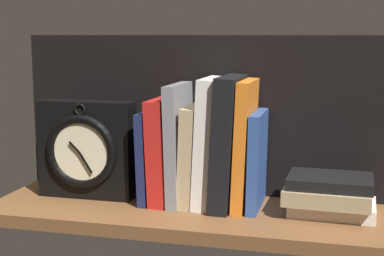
{
  "coord_description": "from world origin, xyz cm",
  "views": [
    {
      "loc": [
        25.89,
        -104.51,
        33.34
      ],
      "look_at": [
        -2.22,
        3.84,
        15.14
      ],
      "focal_mm": 53.98,
      "sensor_mm": 36.0,
      "label": 1
    }
  ],
  "objects_px": {
    "book_stack_side": "(330,195)",
    "framed_clock": "(86,150)",
    "book_white_catcher": "(209,142)",
    "book_blue_modern": "(257,160)",
    "book_orange_pandolfini": "(245,144)",
    "book_red_requiem": "(164,150)",
    "book_navy_bierce": "(150,156)",
    "book_tan_shortstories": "(193,155)",
    "book_gray_chess": "(179,144)",
    "book_black_skeptic": "(228,142)"
  },
  "relations": [
    {
      "from": "book_gray_chess",
      "to": "book_stack_side",
      "type": "relative_size",
      "value": 1.39
    },
    {
      "from": "book_gray_chess",
      "to": "book_blue_modern",
      "type": "distance_m",
      "value": 0.16
    },
    {
      "from": "book_navy_bierce",
      "to": "book_stack_side",
      "type": "bearing_deg",
      "value": -1.75
    },
    {
      "from": "book_tan_shortstories",
      "to": "book_black_skeptic",
      "type": "height_order",
      "value": "book_black_skeptic"
    },
    {
      "from": "book_white_catcher",
      "to": "book_stack_side",
      "type": "bearing_deg",
      "value": -2.66
    },
    {
      "from": "book_navy_bierce",
      "to": "framed_clock",
      "type": "relative_size",
      "value": 0.91
    },
    {
      "from": "book_red_requiem",
      "to": "book_gray_chess",
      "type": "height_order",
      "value": "book_gray_chess"
    },
    {
      "from": "book_gray_chess",
      "to": "book_white_catcher",
      "type": "distance_m",
      "value": 0.06
    },
    {
      "from": "book_red_requiem",
      "to": "book_orange_pandolfini",
      "type": "distance_m",
      "value": 0.17
    },
    {
      "from": "book_blue_modern",
      "to": "book_stack_side",
      "type": "bearing_deg",
      "value": -4.5
    },
    {
      "from": "book_gray_chess",
      "to": "book_stack_side",
      "type": "height_order",
      "value": "book_gray_chess"
    },
    {
      "from": "book_white_catcher",
      "to": "framed_clock",
      "type": "distance_m",
      "value": 0.26
    },
    {
      "from": "book_black_skeptic",
      "to": "book_blue_modern",
      "type": "bearing_deg",
      "value": 0.0
    },
    {
      "from": "book_navy_bierce",
      "to": "book_blue_modern",
      "type": "relative_size",
      "value": 0.97
    },
    {
      "from": "book_white_catcher",
      "to": "book_orange_pandolfini",
      "type": "xyz_separation_m",
      "value": [
        0.07,
        0.0,
        -0.0
      ]
    },
    {
      "from": "book_stack_side",
      "to": "book_orange_pandolfini",
      "type": "bearing_deg",
      "value": 176.17
    },
    {
      "from": "book_red_requiem",
      "to": "framed_clock",
      "type": "xyz_separation_m",
      "value": [
        -0.16,
        -0.02,
        -0.0
      ]
    },
    {
      "from": "book_black_skeptic",
      "to": "book_orange_pandolfini",
      "type": "xyz_separation_m",
      "value": [
        0.03,
        0.0,
        -0.0
      ]
    },
    {
      "from": "book_tan_shortstories",
      "to": "book_red_requiem",
      "type": "bearing_deg",
      "value": 180.0
    },
    {
      "from": "book_tan_shortstories",
      "to": "book_stack_side",
      "type": "relative_size",
      "value": 1.14
    },
    {
      "from": "book_orange_pandolfini",
      "to": "book_blue_modern",
      "type": "xyz_separation_m",
      "value": [
        0.02,
        0.0,
        -0.03
      ]
    },
    {
      "from": "book_orange_pandolfini",
      "to": "book_stack_side",
      "type": "distance_m",
      "value": 0.18
    },
    {
      "from": "book_white_catcher",
      "to": "book_tan_shortstories",
      "type": "bearing_deg",
      "value": 180.0
    },
    {
      "from": "book_white_catcher",
      "to": "book_red_requiem",
      "type": "bearing_deg",
      "value": 180.0
    },
    {
      "from": "book_navy_bierce",
      "to": "book_orange_pandolfini",
      "type": "height_order",
      "value": "book_orange_pandolfini"
    },
    {
      "from": "book_tan_shortstories",
      "to": "book_white_catcher",
      "type": "relative_size",
      "value": 0.78
    },
    {
      "from": "book_navy_bierce",
      "to": "framed_clock",
      "type": "height_order",
      "value": "framed_clock"
    },
    {
      "from": "book_orange_pandolfini",
      "to": "book_blue_modern",
      "type": "relative_size",
      "value": 1.32
    },
    {
      "from": "book_navy_bierce",
      "to": "book_black_skeptic",
      "type": "bearing_deg",
      "value": 0.0
    },
    {
      "from": "book_white_catcher",
      "to": "book_navy_bierce",
      "type": "bearing_deg",
      "value": 180.0
    },
    {
      "from": "book_tan_shortstories",
      "to": "book_stack_side",
      "type": "bearing_deg",
      "value": -2.34
    },
    {
      "from": "book_red_requiem",
      "to": "book_black_skeptic",
      "type": "xyz_separation_m",
      "value": [
        0.13,
        0.0,
        0.02
      ]
    },
    {
      "from": "book_black_skeptic",
      "to": "book_navy_bierce",
      "type": "bearing_deg",
      "value": 180.0
    },
    {
      "from": "book_navy_bierce",
      "to": "book_orange_pandolfini",
      "type": "relative_size",
      "value": 0.74
    },
    {
      "from": "book_red_requiem",
      "to": "framed_clock",
      "type": "bearing_deg",
      "value": -174.39
    },
    {
      "from": "book_blue_modern",
      "to": "book_orange_pandolfini",
      "type": "bearing_deg",
      "value": 180.0
    },
    {
      "from": "book_red_requiem",
      "to": "book_black_skeptic",
      "type": "relative_size",
      "value": 0.82
    },
    {
      "from": "book_white_catcher",
      "to": "framed_clock",
      "type": "relative_size",
      "value": 1.25
    },
    {
      "from": "book_red_requiem",
      "to": "book_white_catcher",
      "type": "relative_size",
      "value": 0.83
    },
    {
      "from": "book_red_requiem",
      "to": "book_stack_side",
      "type": "bearing_deg",
      "value": -1.91
    },
    {
      "from": "book_gray_chess",
      "to": "book_orange_pandolfini",
      "type": "distance_m",
      "value": 0.13
    },
    {
      "from": "book_red_requiem",
      "to": "book_tan_shortstories",
      "type": "xyz_separation_m",
      "value": [
        0.06,
        0.0,
        -0.01
      ]
    },
    {
      "from": "book_red_requiem",
      "to": "framed_clock",
      "type": "relative_size",
      "value": 1.04
    },
    {
      "from": "book_stack_side",
      "to": "framed_clock",
      "type": "bearing_deg",
      "value": -179.41
    },
    {
      "from": "book_white_catcher",
      "to": "book_stack_side",
      "type": "height_order",
      "value": "book_white_catcher"
    },
    {
      "from": "book_red_requiem",
      "to": "book_stack_side",
      "type": "relative_size",
      "value": 1.22
    },
    {
      "from": "book_white_catcher",
      "to": "framed_clock",
      "type": "bearing_deg",
      "value": -176.42
    },
    {
      "from": "framed_clock",
      "to": "book_black_skeptic",
      "type": "bearing_deg",
      "value": 3.11
    },
    {
      "from": "book_orange_pandolfini",
      "to": "book_tan_shortstories",
      "type": "bearing_deg",
      "value": 180.0
    },
    {
      "from": "book_blue_modern",
      "to": "book_red_requiem",
      "type": "bearing_deg",
      "value": 180.0
    }
  ]
}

